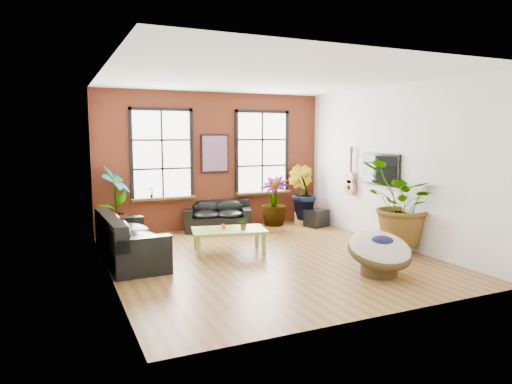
% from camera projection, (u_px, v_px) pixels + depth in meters
% --- Properties ---
extents(room, '(6.04, 6.54, 3.54)m').
position_uv_depth(room, '(265.00, 170.00, 8.95)').
color(room, brown).
rests_on(room, ground).
extents(sofa_back, '(1.81, 1.26, 0.76)m').
position_uv_depth(sofa_back, '(218.00, 217.00, 11.61)').
color(sofa_back, black).
rests_on(sofa_back, ground).
extents(sofa_left, '(1.08, 2.36, 0.91)m').
position_uv_depth(sofa_left, '(127.00, 241.00, 8.70)').
color(sofa_left, black).
rests_on(sofa_left, ground).
extents(coffee_table, '(1.65, 1.15, 0.58)m').
position_uv_depth(coffee_table, '(229.00, 232.00, 9.46)').
color(coffee_table, olive).
rests_on(coffee_table, ground).
extents(papasan_chair, '(1.26, 1.28, 0.83)m').
position_uv_depth(papasan_chair, '(380.00, 251.00, 7.87)').
color(papasan_chair, '#3B2D15').
rests_on(papasan_chair, ground).
extents(poster, '(0.74, 0.06, 0.98)m').
position_uv_depth(poster, '(215.00, 154.00, 11.67)').
color(poster, black).
rests_on(poster, room).
extents(tv_wall_unit, '(0.13, 1.86, 1.20)m').
position_uv_depth(tv_wall_unit, '(371.00, 173.00, 10.57)').
color(tv_wall_unit, black).
rests_on(tv_wall_unit, room).
extents(media_box, '(0.66, 0.60, 0.46)m').
position_uv_depth(media_box, '(316.00, 218.00, 12.12)').
color(media_box, black).
rests_on(media_box, ground).
extents(pot_back_left, '(0.54, 0.54, 0.39)m').
position_uv_depth(pot_back_left, '(117.00, 231.00, 10.61)').
color(pot_back_left, '#BE8A3E').
rests_on(pot_back_left, ground).
extents(pot_back_right, '(0.60, 0.60, 0.34)m').
position_uv_depth(pot_back_right, '(303.00, 218.00, 12.42)').
color(pot_back_right, '#BE8A3E').
rests_on(pot_back_right, ground).
extents(pot_right_wall, '(0.70, 0.70, 0.39)m').
position_uv_depth(pot_right_wall, '(398.00, 243.00, 9.40)').
color(pot_right_wall, '#BE8A3E').
rests_on(pot_right_wall, ground).
extents(pot_mid, '(0.54, 0.54, 0.32)m').
position_uv_depth(pot_mid, '(274.00, 224.00, 11.63)').
color(pot_mid, '#BE8A3E').
rests_on(pot_mid, ground).
extents(floor_plant_back_left, '(0.93, 1.00, 1.57)m').
position_uv_depth(floor_plant_back_left, '(116.00, 200.00, 10.52)').
color(floor_plant_back_left, '#124515').
rests_on(floor_plant_back_left, ground).
extents(floor_plant_back_right, '(0.92, 1.00, 1.47)m').
position_uv_depth(floor_plant_back_right, '(302.00, 192.00, 12.35)').
color(floor_plant_back_right, '#124515').
rests_on(floor_plant_back_right, ground).
extents(floor_plant_right_wall, '(1.93, 1.81, 1.74)m').
position_uv_depth(floor_plant_right_wall, '(402.00, 204.00, 9.29)').
color(floor_plant_right_wall, '#124515').
rests_on(floor_plant_right_wall, ground).
extents(floor_plant_mid, '(0.98, 0.98, 1.24)m').
position_uv_depth(floor_plant_mid, '(274.00, 201.00, 11.53)').
color(floor_plant_mid, '#124515').
rests_on(floor_plant_mid, ground).
extents(table_plant, '(0.27, 0.25, 0.24)m').
position_uv_depth(table_plant, '(244.00, 223.00, 9.43)').
color(table_plant, '#124515').
rests_on(table_plant, coffee_table).
extents(sill_plant_left, '(0.17, 0.17, 0.27)m').
position_uv_depth(sill_plant_left, '(151.00, 192.00, 11.06)').
color(sill_plant_left, '#124515').
rests_on(sill_plant_left, room).
extents(sill_plant_right, '(0.19, 0.19, 0.27)m').
position_uv_depth(sill_plant_right, '(275.00, 186.00, 12.43)').
color(sill_plant_right, '#124515').
rests_on(sill_plant_right, room).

